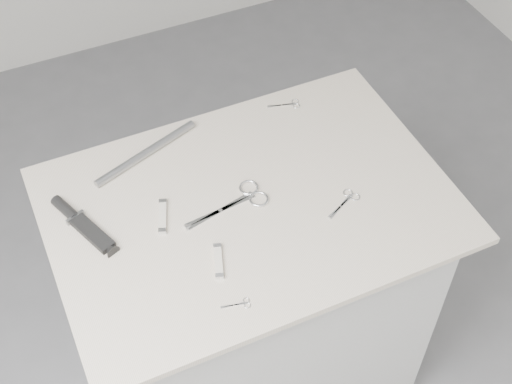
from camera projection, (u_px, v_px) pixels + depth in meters
name	position (u px, v px, depth m)	size (l,w,h in m)	color
ground	(252.00, 374.00, 2.48)	(4.00, 4.00, 0.01)	slate
plinth	(251.00, 304.00, 2.13)	(0.90, 0.60, 0.90)	beige
display_board	(250.00, 205.00, 1.79)	(1.00, 0.70, 0.02)	beige
large_shears	(242.00, 199.00, 1.78)	(0.23, 0.10, 0.01)	silver
embroidery_scissors_a	(347.00, 200.00, 1.78)	(0.11, 0.07, 0.00)	silver
embroidery_scissors_b	(289.00, 105.00, 2.01)	(0.09, 0.05, 0.00)	silver
tiny_scissors	(240.00, 304.00, 1.58)	(0.07, 0.03, 0.00)	silver
sheathed_knife	(80.00, 222.00, 1.73)	(0.11, 0.21, 0.03)	black
pocket_knife_a	(163.00, 216.00, 1.74)	(0.06, 0.11, 0.01)	beige
pocket_knife_b	(218.00, 261.00, 1.65)	(0.05, 0.10, 0.01)	beige
metal_rail	(146.00, 153.00, 1.88)	(0.02, 0.02, 0.32)	gray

